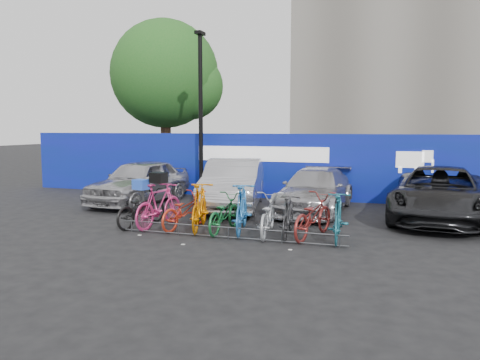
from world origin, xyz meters
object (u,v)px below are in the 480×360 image
at_px(bike_5, 242,209).
at_px(bike_3, 200,207).
at_px(bike_4, 224,213).
at_px(bike_7, 288,217).
at_px(tree, 170,77).
at_px(car_1, 233,184).
at_px(lamppost, 201,110).
at_px(bike_0, 141,208).
at_px(bike_2, 185,210).
at_px(car_0, 140,181).
at_px(car_2, 315,190).
at_px(bike_rack, 228,232).
at_px(bike_8, 313,216).
at_px(bike_1, 159,205).
at_px(car_3, 439,194).
at_px(bike_9, 338,217).
at_px(bike_6, 267,215).

bearing_deg(bike_5, bike_3, -8.42).
distance_m(bike_4, bike_7, 1.66).
bearing_deg(bike_4, tree, -54.23).
distance_m(car_1, bike_5, 3.59).
distance_m(lamppost, bike_0, 6.04).
relative_size(car_1, bike_4, 2.65).
relative_size(lamppost, bike_5, 3.00).
xyz_separation_m(lamppost, bike_4, (2.84, -5.31, -2.79)).
relative_size(bike_0, bike_2, 1.03).
relative_size(car_0, bike_4, 2.45).
height_order(car_0, bike_0, car_0).
bearing_deg(bike_5, bike_7, 163.85).
distance_m(bike_3, bike_4, 0.68).
bearing_deg(car_2, tree, 145.45).
distance_m(bike_rack, bike_2, 1.68).
height_order(bike_4, bike_8, bike_8).
bearing_deg(bike_4, bike_1, 2.61).
xyz_separation_m(car_1, bike_1, (-0.92, -3.38, -0.21)).
bearing_deg(car_3, bike_8, -127.68).
relative_size(car_1, bike_8, 2.41).
relative_size(bike_rack, bike_4, 3.05).
relative_size(car_1, bike_0, 2.57).
bearing_deg(bike_2, bike_rack, 166.38).
distance_m(car_3, bike_7, 4.98).
relative_size(car_1, bike_5, 2.39).
relative_size(tree, car_1, 1.60).
xyz_separation_m(car_1, bike_8, (3.14, -3.31, -0.27)).
height_order(car_2, bike_8, car_2).
bearing_deg(bike_9, bike_0, -3.48).
distance_m(car_3, bike_5, 5.86).
distance_m(car_2, bike_6, 3.69).
bearing_deg(bike_4, lamppost, -58.84).
distance_m(lamppost, car_1, 3.68).
height_order(tree, car_2, tree).
height_order(car_1, bike_1, car_1).
bearing_deg(car_1, bike_3, -97.76).
bearing_deg(bike_0, bike_8, -168.28).
xyz_separation_m(car_0, bike_0, (1.99, -3.36, -0.27)).
relative_size(bike_0, bike_8, 0.94).
bearing_deg(tree, bike_3, -59.98).
xyz_separation_m(bike_rack, bike_3, (-1.03, 0.71, 0.45)).
height_order(car_2, bike_1, car_2).
bearing_deg(bike_0, car_0, -49.12).
xyz_separation_m(tree, bike_rack, (6.77, -10.66, -4.91)).
height_order(lamppost, car_0, lamppost).
bearing_deg(bike_3, bike_7, 165.49).
bearing_deg(bike_5, car_3, -157.06).
distance_m(car_3, bike_3, 6.84).
relative_size(bike_1, bike_9, 1.06).
bearing_deg(bike_9, car_3, -129.28).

